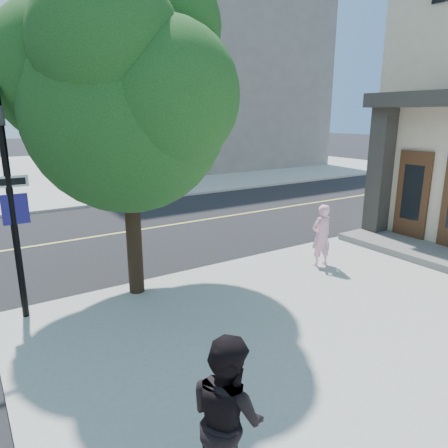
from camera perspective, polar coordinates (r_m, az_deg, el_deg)
ground at (r=9.31m, az=-23.55°, el=-10.59°), size 140.00×140.00×0.00m
road_ew at (r=13.51m, az=-26.88°, el=-3.12°), size 140.00×9.00×0.01m
sidewalk_ne at (r=33.50m, az=-6.96°, el=8.34°), size 29.00×25.00×0.12m
filler_ne at (r=34.13m, az=-6.94°, el=20.34°), size 18.00×16.00×14.00m
man_on_phone at (r=10.52m, az=13.34°, el=-1.55°), size 0.60×0.42×1.57m
pedestrian at (r=4.38m, az=0.49°, el=-25.17°), size 0.68×0.86×1.74m
street_tree at (r=8.50m, az=-12.84°, el=18.06°), size 4.91×4.47×6.52m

